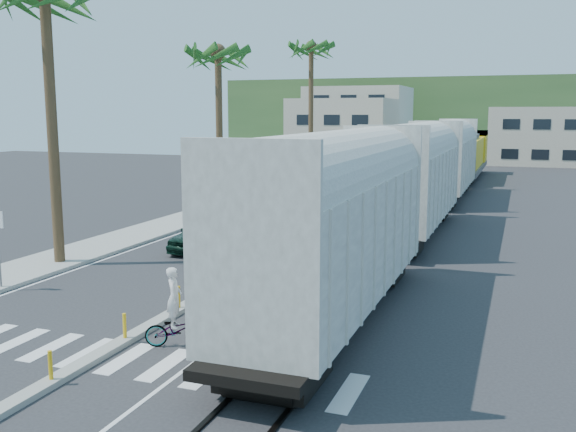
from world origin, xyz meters
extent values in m
plane|color=#28282B|center=(0.00, 0.00, 0.00)|extent=(140.00, 140.00, 0.00)
cube|color=gray|center=(-8.50, 25.00, 0.07)|extent=(3.00, 90.00, 0.15)
cube|color=black|center=(4.28, 28.00, 0.03)|extent=(0.12, 100.00, 0.06)
cube|color=black|center=(5.72, 28.00, 0.03)|extent=(0.12, 100.00, 0.06)
cube|color=gray|center=(0.00, 20.00, 0.07)|extent=(0.45, 60.00, 0.15)
cylinder|color=yellow|center=(0.00, -4.00, 0.50)|extent=(0.10, 0.10, 0.70)
cylinder|color=yellow|center=(0.00, -1.00, 0.50)|extent=(0.10, 0.10, 0.70)
cylinder|color=yellow|center=(0.00, 2.00, 0.50)|extent=(0.10, 0.10, 0.70)
cylinder|color=yellow|center=(0.00, 5.00, 0.50)|extent=(0.10, 0.10, 0.70)
cylinder|color=yellow|center=(0.00, 8.00, 0.50)|extent=(0.10, 0.10, 0.70)
cylinder|color=yellow|center=(0.00, 11.00, 0.50)|extent=(0.10, 0.10, 0.70)
cylinder|color=yellow|center=(0.00, 14.00, 0.50)|extent=(0.10, 0.10, 0.70)
cylinder|color=yellow|center=(0.00, 17.00, 0.50)|extent=(0.10, 0.10, 0.70)
cylinder|color=yellow|center=(0.00, 20.00, 0.50)|extent=(0.10, 0.10, 0.70)
cylinder|color=yellow|center=(0.00, 23.00, 0.50)|extent=(0.10, 0.10, 0.70)
cylinder|color=yellow|center=(0.00, 26.00, 0.50)|extent=(0.10, 0.10, 0.70)
cylinder|color=yellow|center=(0.00, 29.00, 0.50)|extent=(0.10, 0.10, 0.70)
cylinder|color=yellow|center=(0.00, 32.00, 0.50)|extent=(0.10, 0.10, 0.70)
cylinder|color=yellow|center=(0.00, 35.00, 0.50)|extent=(0.10, 0.10, 0.70)
cylinder|color=yellow|center=(0.00, 38.00, 0.50)|extent=(0.10, 0.10, 0.70)
cylinder|color=yellow|center=(0.00, 41.00, 0.50)|extent=(0.10, 0.10, 0.70)
cube|color=silver|center=(0.00, -2.00, 0.01)|extent=(14.00, 2.20, 0.01)
cube|color=silver|center=(-6.80, 25.00, 0.00)|extent=(0.12, 90.00, 0.01)
cube|color=silver|center=(2.50, 25.00, 0.00)|extent=(0.12, 90.00, 0.01)
cube|color=#A4A297|center=(5.00, 2.70, 2.70)|extent=(3.00, 12.88, 3.40)
cylinder|color=#A4A297|center=(5.00, 2.70, 4.40)|extent=(2.90, 12.58, 2.90)
cube|color=black|center=(5.00, 2.70, 0.50)|extent=(2.60, 12.88, 1.00)
cube|color=#A4A297|center=(5.00, 17.70, 2.70)|extent=(3.00, 12.88, 3.40)
cylinder|color=#A4A297|center=(5.00, 17.70, 4.40)|extent=(2.90, 12.58, 2.90)
cube|color=black|center=(5.00, 17.70, 0.50)|extent=(2.60, 12.88, 1.00)
cube|color=#A4A297|center=(5.00, 32.70, 2.70)|extent=(3.00, 12.88, 3.40)
cylinder|color=#A4A297|center=(5.00, 32.70, 4.40)|extent=(2.90, 12.58, 2.90)
cube|color=black|center=(5.00, 32.70, 0.50)|extent=(2.60, 12.88, 1.00)
cube|color=#4C4C4F|center=(5.00, 48.70, 1.05)|extent=(3.00, 17.00, 0.50)
cube|color=gold|center=(5.00, 47.70, 2.60)|extent=(2.70, 12.24, 2.60)
cube|color=gold|center=(5.00, 54.48, 2.90)|extent=(3.00, 3.74, 3.20)
cube|color=black|center=(5.00, 48.70, 0.45)|extent=(2.60, 13.60, 0.90)
cylinder|color=brown|center=(-8.00, 6.00, 5.50)|extent=(0.44, 0.44, 11.00)
cylinder|color=brown|center=(-8.30, 22.00, 5.00)|extent=(0.44, 0.44, 10.00)
sphere|color=#21571B|center=(-8.30, 22.00, 10.15)|extent=(3.20, 3.20, 3.20)
cylinder|color=brown|center=(-8.00, 40.00, 6.00)|extent=(0.44, 0.44, 12.00)
sphere|color=#21571B|center=(-8.00, 40.00, 12.15)|extent=(3.20, 3.20, 3.20)
cube|color=#B8A892|center=(-11.00, 62.00, 4.00)|extent=(12.00, 10.00, 8.00)
cube|color=#B8A892|center=(-13.00, 78.00, 5.00)|extent=(14.00, 12.00, 10.00)
cube|color=#B8A892|center=(12.00, 70.00, 3.50)|extent=(12.00, 10.00, 7.00)
cube|color=#385628|center=(0.00, 100.00, 6.00)|extent=(80.00, 20.00, 12.00)
imported|color=black|center=(-3.67, 10.79, 0.77)|extent=(1.84, 4.53, 1.54)
imported|color=black|center=(-3.43, 14.50, 0.69)|extent=(1.60, 4.22, 1.37)
imported|color=black|center=(-4.09, 20.89, 0.69)|extent=(2.35, 4.91, 1.38)
imported|color=#949698|center=(-3.11, 25.87, 0.62)|extent=(2.14, 4.50, 1.24)
imported|color=#9EA0A5|center=(1.54, -0.72, 0.48)|extent=(1.94, 2.28, 0.96)
imported|color=silver|center=(1.44, -0.72, 1.39)|extent=(0.89, 0.83, 1.67)
camera|label=1|loc=(10.16, -15.49, 6.36)|focal=40.00mm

